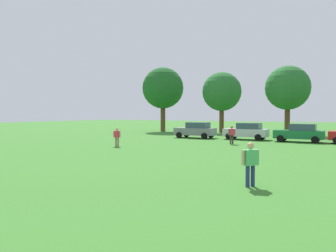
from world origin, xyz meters
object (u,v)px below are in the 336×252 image
object	(u,v)px
parked_car_gray_0	(196,130)
parked_car_silver_1	(247,131)
tree_far_left	(163,88)
tree_left	(222,92)
bystander_midfield	(232,133)
parked_car_green_2	(300,133)
adult_bystander	(250,160)
bystander_near_trees	(117,135)
tree_center_left	(288,88)

from	to	relation	value
parked_car_gray_0	parked_car_silver_1	bearing A→B (deg)	-174.55
tree_far_left	tree_left	xyz separation A→B (m)	(8.64, 1.04, -0.73)
parked_car_silver_1	tree_left	xyz separation A→B (m)	(-6.31, 10.11, 4.71)
bystander_midfield	parked_car_gray_0	world-z (taller)	parked_car_gray_0
parked_car_gray_0	parked_car_green_2	xyz separation A→B (m)	(10.42, 0.07, 0.00)
tree_far_left	bystander_midfield	bearing A→B (deg)	-43.81
parked_car_green_2	tree_far_left	world-z (taller)	tree_far_left
adult_bystander	bystander_midfield	distance (m)	16.59
parked_car_gray_0	parked_car_silver_1	size ratio (longest dim) A/B	1.00
bystander_near_trees	tree_left	bearing A→B (deg)	90.46
bystander_midfield	tree_far_left	world-z (taller)	tree_far_left
bystander_midfield	parked_car_green_2	world-z (taller)	parked_car_green_2
bystander_near_trees	bystander_midfield	world-z (taller)	bystander_midfield
tree_left	adult_bystander	bearing A→B (deg)	-68.33
parked_car_silver_1	tree_center_left	xyz separation A→B (m)	(2.15, 10.58, 4.93)
bystander_near_trees	parked_car_silver_1	xyz separation A→B (m)	(7.03, 11.92, -0.03)
bystander_near_trees	adult_bystander	bearing A→B (deg)	-32.57
parked_car_gray_0	parked_car_green_2	bearing A→B (deg)	-179.60
adult_bystander	tree_left	world-z (taller)	tree_left
bystander_midfield	parked_car_silver_1	distance (m)	5.53
bystander_near_trees	bystander_midfield	xyz separation A→B (m)	(7.30, 6.40, 0.05)
bystander_near_trees	tree_center_left	world-z (taller)	tree_center_left
adult_bystander	tree_far_left	xyz separation A→B (m)	(-21.03, 30.14, 5.34)
bystander_midfield	tree_far_left	bearing A→B (deg)	-100.89
bystander_midfield	parked_car_silver_1	world-z (taller)	parked_car_silver_1
tree_left	parked_car_green_2	bearing A→B (deg)	-42.84
bystander_near_trees	tree_far_left	distance (m)	23.08
parked_car_silver_1	tree_far_left	world-z (taller)	tree_far_left
bystander_near_trees	bystander_midfield	distance (m)	9.71
parked_car_gray_0	tree_far_left	bearing A→B (deg)	-44.98
bystander_near_trees	parked_car_silver_1	size ratio (longest dim) A/B	0.35
parked_car_silver_1	tree_far_left	xyz separation A→B (m)	(-14.95, 9.07, 5.44)
tree_far_left	bystander_near_trees	bearing A→B (deg)	-69.34
adult_bystander	parked_car_silver_1	world-z (taller)	parked_car_silver_1
parked_car_silver_1	tree_left	size ratio (longest dim) A/B	0.52
tree_center_left	tree_left	bearing A→B (deg)	-176.85
tree_left	bystander_midfield	bearing A→B (deg)	-67.17
parked_car_green_2	tree_far_left	xyz separation A→B (m)	(-20.01, 9.51, 5.44)
bystander_midfield	tree_center_left	distance (m)	16.92
bystander_near_trees	tree_far_left	size ratio (longest dim) A/B	0.16
bystander_midfield	tree_left	world-z (taller)	tree_left
adult_bystander	parked_car_green_2	bearing A→B (deg)	-141.82
adult_bystander	tree_center_left	distance (m)	32.25
bystander_near_trees	bystander_midfield	bearing A→B (deg)	43.55
tree_far_left	tree_center_left	xyz separation A→B (m)	(17.10, 1.50, -0.51)
parked_car_gray_0	tree_left	world-z (taller)	tree_left
parked_car_silver_1	tree_left	bearing A→B (deg)	-58.02
adult_bystander	parked_car_green_2	xyz separation A→B (m)	(-1.01, 20.63, -0.09)
parked_car_silver_1	tree_center_left	size ratio (longest dim) A/B	0.50
parked_car_silver_1	tree_center_left	distance (m)	11.87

